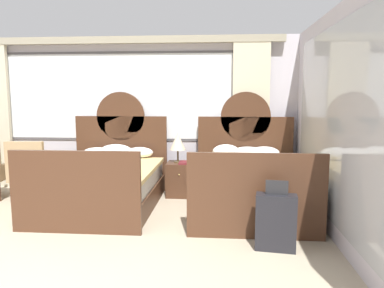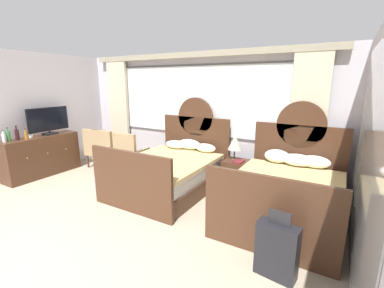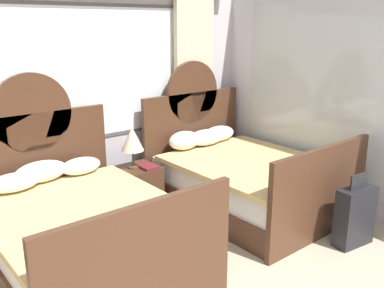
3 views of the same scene
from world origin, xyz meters
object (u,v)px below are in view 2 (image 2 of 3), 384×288
at_px(cup_on_dresser, 31,136).
at_px(armchair_by_window_centre, 108,149).
at_px(bottle_soda_green, 8,136).
at_px(dresser_minibar, 42,156).
at_px(book_on_nightstand, 238,162).
at_px(bed_near_window, 170,171).
at_px(armchair_by_window_left, 130,153).
at_px(bed_near_mirror, 285,194).
at_px(bottle_water_clear, 4,138).
at_px(armchair_by_window_right, 99,147).
at_px(nightstand_between_beds, 236,174).
at_px(bottle_liquor_amber, 26,135).
at_px(tv_flatscreen, 49,121).
at_px(bottle_wine_dark, 17,134).
at_px(suitcase_on_floor, 277,250).
at_px(table_lamp_on_nightstand, 235,143).

xyz_separation_m(cup_on_dresser, armchair_by_window_centre, (0.94, 1.23, -0.44)).
bearing_deg(bottle_soda_green, cup_on_dresser, 89.82).
bearing_deg(dresser_minibar, book_on_nightstand, 18.79).
relative_size(bed_near_window, armchair_by_window_left, 2.22).
bearing_deg(book_on_nightstand, cup_on_dresser, -159.08).
bearing_deg(bed_near_mirror, bottle_water_clear, -163.71).
bearing_deg(armchair_by_window_right, nightstand_between_beds, 7.23).
relative_size(armchair_by_window_left, armchair_by_window_centre, 1.00).
distance_m(book_on_nightstand, armchair_by_window_left, 2.49).
height_order(bottle_liquor_amber, armchair_by_window_left, bottle_liquor_amber).
height_order(bed_near_window, bottle_soda_green, bed_near_window).
height_order(bottle_soda_green, armchair_by_window_right, bottle_soda_green).
relative_size(bed_near_mirror, tv_flatscreen, 2.30).
bearing_deg(bottle_wine_dark, bottle_liquor_amber, 58.86).
bearing_deg(nightstand_between_beds, bottle_soda_green, -152.60).
relative_size(bed_near_window, dresser_minibar, 1.35).
relative_size(armchair_by_window_centre, suitcase_on_floor, 1.25).
height_order(book_on_nightstand, bottle_liquor_amber, bottle_liquor_amber).
relative_size(bed_near_mirror, bottle_water_clear, 8.62).
bearing_deg(bottle_liquor_amber, bed_near_window, 20.95).
height_order(bottle_wine_dark, suitcase_on_floor, bottle_wine_dark).
distance_m(bottle_water_clear, suitcase_on_floor, 5.34).
height_order(bed_near_window, bottle_water_clear, bed_near_window).
bearing_deg(dresser_minibar, table_lamp_on_nightstand, 20.72).
xyz_separation_m(bed_near_mirror, bottle_liquor_amber, (-5.04, -1.11, 0.61)).
bearing_deg(armchair_by_window_centre, cup_on_dresser, -127.32).
xyz_separation_m(bottle_wine_dark, armchair_by_window_centre, (0.94, 1.50, -0.52)).
bearing_deg(table_lamp_on_nightstand, armchair_by_window_right, -172.36).
distance_m(armchair_by_window_left, armchair_by_window_centre, 0.71).
height_order(armchair_by_window_left, suitcase_on_floor, armchair_by_window_left).
distance_m(bottle_liquor_amber, cup_on_dresser, 0.17).
bearing_deg(bottle_soda_green, nightstand_between_beds, 27.40).
bearing_deg(bed_near_mirror, armchair_by_window_centre, 176.41).
bearing_deg(bottle_water_clear, nightstand_between_beds, 28.51).
bearing_deg(bottle_wine_dark, table_lamp_on_nightstand, 26.05).
relative_size(tv_flatscreen, bottle_liquor_amber, 4.16).
xyz_separation_m(tv_flatscreen, cup_on_dresser, (-0.03, -0.41, -0.28)).
distance_m(nightstand_between_beds, tv_flatscreen, 4.30).
bearing_deg(bed_near_window, bed_near_mirror, 0.18).
relative_size(table_lamp_on_nightstand, armchair_by_window_left, 0.52).
xyz_separation_m(table_lamp_on_nightstand, bottle_water_clear, (-3.98, -2.20, 0.08)).
relative_size(dresser_minibar, armchair_by_window_right, 1.65).
distance_m(bed_near_mirror, cup_on_dresser, 5.24).
height_order(book_on_nightstand, armchair_by_window_left, armchair_by_window_left).
xyz_separation_m(table_lamp_on_nightstand, armchair_by_window_right, (-3.34, -0.45, -0.42)).
xyz_separation_m(bed_near_mirror, bottle_wine_dark, (-5.12, -1.24, 0.64)).
distance_m(tv_flatscreen, bottle_liquor_amber, 0.60).
bearing_deg(bottle_liquor_amber, bottle_soda_green, -105.39).
bearing_deg(table_lamp_on_nightstand, cup_on_dresser, -157.14).
xyz_separation_m(nightstand_between_beds, bottle_soda_green, (-4.04, -2.09, 0.72)).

